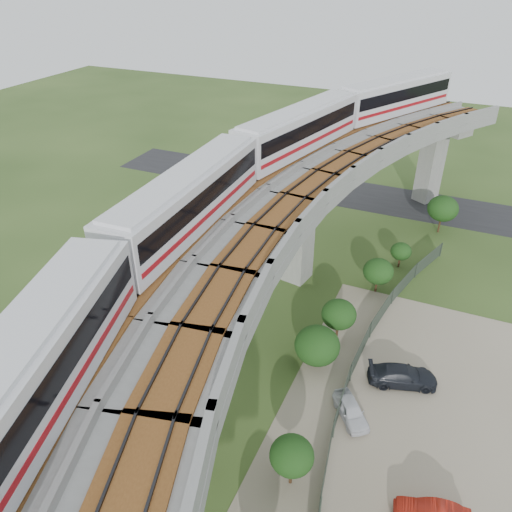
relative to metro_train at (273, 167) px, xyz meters
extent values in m
plane|color=#2F461C|center=(-0.56, -5.08, -12.31)|extent=(160.00, 160.00, 0.00)
cube|color=gray|center=(13.44, -7.08, -12.29)|extent=(18.00, 26.00, 0.04)
cube|color=#232326|center=(-0.56, 24.92, -12.29)|extent=(60.00, 8.00, 0.03)
cube|color=#99968E|center=(8.55, 26.72, -8.11)|extent=(2.86, 2.93, 8.40)
cube|color=#99968E|center=(8.55, 26.72, -3.31)|extent=(7.21, 5.74, 1.20)
cube|color=#99968E|center=(0.35, 5.34, -8.11)|extent=(2.35, 2.51, 8.40)
cube|color=#99968E|center=(0.35, 5.34, -3.31)|extent=(7.31, 3.58, 1.20)
cube|color=#99968E|center=(0.35, -15.50, -8.11)|extent=(2.35, 2.51, 8.40)
cube|color=#99968E|center=(0.35, -15.50, -3.31)|extent=(7.31, 3.58, 1.20)
cube|color=gray|center=(5.62, 21.46, -2.31)|extent=(16.42, 20.91, 0.80)
cube|color=gray|center=(1.77, 23.36, -1.41)|extent=(8.66, 17.08, 1.00)
cube|color=gray|center=(9.48, 19.56, -1.41)|extent=(8.66, 17.08, 1.00)
cube|color=brown|center=(3.65, 22.43, -1.85)|extent=(10.68, 18.08, 0.12)
cube|color=black|center=(3.65, 22.43, -1.73)|extent=(9.69, 17.59, 0.12)
cube|color=brown|center=(7.60, 20.48, -1.85)|extent=(10.68, 18.08, 0.12)
cube|color=black|center=(7.60, 20.48, -1.73)|extent=(9.69, 17.59, 0.12)
cube|color=gray|center=(0.13, 4.05, -2.31)|extent=(11.77, 20.03, 0.80)
cube|color=gray|center=(-4.12, 4.70, -1.41)|extent=(3.22, 18.71, 1.00)
cube|color=gray|center=(4.38, 3.39, -1.41)|extent=(3.22, 18.71, 1.00)
cube|color=brown|center=(-2.04, 4.38, -1.85)|extent=(5.44, 19.05, 0.12)
cube|color=black|center=(-2.04, 4.38, -1.73)|extent=(4.35, 18.88, 0.12)
cube|color=brown|center=(2.31, 3.71, -1.85)|extent=(5.44, 19.05, 0.12)
cube|color=black|center=(2.31, 3.71, -1.73)|extent=(4.35, 18.88, 0.12)
cube|color=gray|center=(0.13, -14.21, -2.31)|extent=(11.77, 20.03, 0.80)
cube|color=gray|center=(-4.12, -14.86, -1.41)|extent=(3.22, 18.71, 1.00)
cube|color=gray|center=(4.38, -13.55, -1.41)|extent=(3.22, 18.71, 1.00)
cube|color=brown|center=(-2.04, -14.54, -1.85)|extent=(5.44, 19.05, 0.12)
cube|color=black|center=(-2.04, -14.54, -1.73)|extent=(4.35, 18.88, 0.12)
cube|color=brown|center=(2.31, -13.87, -1.85)|extent=(5.44, 19.05, 0.12)
cube|color=black|center=(2.31, -13.87, -1.73)|extent=(4.35, 18.88, 0.12)
cube|color=silver|center=(-0.38, -22.14, -0.07)|extent=(6.71, 15.17, 3.20)
cube|color=silver|center=(-0.38, -22.14, 1.63)|extent=(5.98, 14.30, 0.22)
cube|color=black|center=(-0.38, -22.14, 0.38)|extent=(6.60, 14.60, 1.15)
cube|color=#A31017|center=(-0.38, -22.14, -0.82)|extent=(6.60, 14.60, 0.30)
cube|color=black|center=(-0.38, -22.14, -1.53)|extent=(5.32, 12.78, 0.28)
cube|color=silver|center=(-2.74, -6.76, -0.07)|extent=(3.10, 15.07, 3.20)
cube|color=silver|center=(-2.74, -6.76, 1.63)|extent=(2.54, 14.30, 0.22)
cube|color=black|center=(-2.74, -6.76, 0.38)|extent=(3.15, 14.47, 1.15)
cube|color=#A31017|center=(-2.74, -6.76, -0.82)|extent=(3.15, 14.47, 0.30)
cube|color=black|center=(-2.74, -6.76, -1.53)|extent=(2.24, 12.80, 0.28)
cube|color=silver|center=(-1.21, 8.73, -0.07)|extent=(5.96, 15.23, 3.20)
cube|color=silver|center=(-1.21, 8.73, 1.63)|extent=(5.27, 14.37, 0.22)
cube|color=black|center=(-1.21, 8.73, 0.38)|extent=(5.89, 14.65, 1.15)
cube|color=#A31017|center=(-1.21, 8.73, -0.82)|extent=(5.89, 14.65, 0.30)
cube|color=black|center=(-1.21, 8.73, -1.53)|extent=(4.68, 12.85, 0.28)
cube|color=silver|center=(4.11, 23.35, -0.07)|extent=(9.26, 14.58, 3.20)
cube|color=silver|center=(4.11, 23.35, 1.63)|extent=(8.43, 13.66, 0.22)
cube|color=black|center=(4.11, 23.35, 0.38)|extent=(9.04, 14.07, 1.15)
cube|color=#A31017|center=(4.11, 23.35, -0.82)|extent=(9.04, 14.07, 0.30)
cube|color=black|center=(4.11, 23.35, -1.53)|extent=(7.52, 12.21, 0.28)
cylinder|color=#2D382D|center=(11.69, 14.21, -11.56)|extent=(0.08, 0.08, 1.50)
cube|color=#2D382D|center=(10.82, 11.90, -11.56)|extent=(1.69, 4.77, 1.40)
cylinder|color=#2D382D|center=(10.06, 9.55, -11.56)|extent=(0.08, 0.08, 1.50)
cube|color=#2D382D|center=(9.41, 7.16, -11.56)|extent=(1.23, 4.91, 1.40)
cylinder|color=#2D382D|center=(8.88, 4.75, -11.56)|extent=(0.08, 0.08, 1.50)
cube|color=#2D382D|center=(8.47, 2.31, -11.56)|extent=(0.75, 4.99, 1.40)
cylinder|color=#2D382D|center=(8.17, -0.14, -11.56)|extent=(0.08, 0.08, 1.50)
cube|color=#2D382D|center=(8.00, -2.61, -11.56)|extent=(0.27, 5.04, 1.40)
cylinder|color=#2D382D|center=(7.94, -5.08, -11.56)|extent=(0.08, 0.08, 1.50)
cube|color=#2D382D|center=(8.00, -7.55, -11.56)|extent=(0.27, 5.04, 1.40)
cylinder|color=#2D382D|center=(8.17, -10.02, -11.56)|extent=(0.08, 0.08, 1.50)
cube|color=#2D382D|center=(8.47, -12.47, -11.56)|extent=(0.75, 4.99, 1.40)
cylinder|color=#2D382D|center=(8.88, -14.91, -11.56)|extent=(0.08, 0.08, 1.50)
cylinder|color=#382314|center=(10.96, 19.18, -11.41)|extent=(0.18, 0.18, 1.79)
ellipsoid|color=#113713|center=(10.96, 19.18, -9.60)|extent=(3.06, 3.06, 2.60)
cylinder|color=#382314|center=(8.38, 10.78, -11.76)|extent=(0.18, 0.18, 1.10)
ellipsoid|color=#113713|center=(8.38, 10.78, -10.65)|extent=(1.87, 1.87, 1.59)
cylinder|color=#382314|center=(7.27, 5.99, -11.65)|extent=(0.18, 0.18, 1.32)
ellipsoid|color=#113713|center=(7.27, 5.99, -10.23)|extent=(2.53, 2.53, 2.15)
cylinder|color=#382314|center=(5.93, -1.46, -11.45)|extent=(0.18, 0.18, 1.71)
ellipsoid|color=#113713|center=(5.93, -1.46, -9.83)|extent=(2.55, 2.55, 2.16)
cylinder|color=#382314|center=(5.36, -4.71, -11.80)|extent=(0.18, 0.18, 1.01)
ellipsoid|color=#113713|center=(5.36, -4.71, -10.36)|extent=(3.13, 3.13, 2.66)
cylinder|color=#382314|center=(6.85, -13.83, -11.51)|extent=(0.18, 0.18, 1.59)
ellipsoid|color=#113713|center=(6.85, -13.83, -10.00)|extent=(2.39, 2.39, 2.03)
imported|color=silver|center=(8.71, -8.09, -11.69)|extent=(3.15, 3.50, 1.15)
imported|color=black|center=(11.15, -3.89, -11.61)|extent=(4.91, 3.16, 1.32)
camera|label=1|loc=(11.88, -29.99, 12.64)|focal=35.00mm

